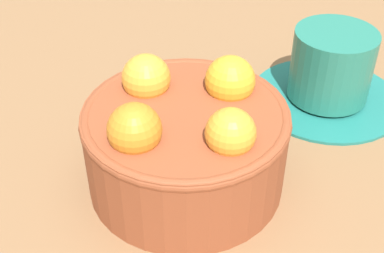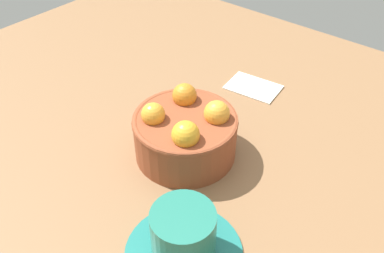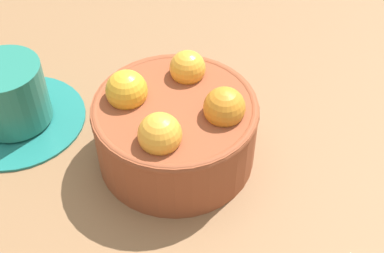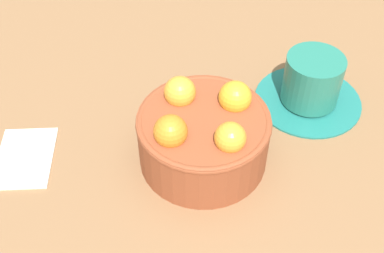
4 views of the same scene
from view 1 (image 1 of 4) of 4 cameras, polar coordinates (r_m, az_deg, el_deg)
ground_plane at (r=45.73cm, az=-0.54°, el=-7.22°), size 127.39×107.15×3.02cm
terracotta_bowl at (r=41.78cm, az=-0.60°, el=-1.46°), size 16.28×16.28×10.00cm
coffee_cup at (r=54.07cm, az=14.84°, el=5.71°), size 15.11×15.11×7.57cm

